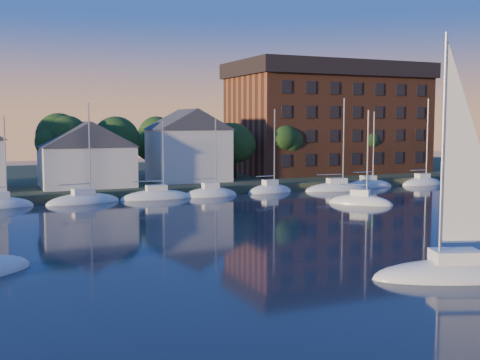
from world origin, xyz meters
TOP-DOWN VIEW (x-y plane):
  - ground at (0.00, 0.00)m, footprint 260.00×260.00m
  - shoreline_land at (0.00, 75.00)m, footprint 160.00×50.00m
  - wooden_dock at (0.00, 52.00)m, footprint 120.00×3.00m
  - clubhouse_centre at (-6.00, 57.00)m, footprint 11.55×8.40m
  - clubhouse_east at (8.00, 59.00)m, footprint 10.50×8.40m
  - condo_block at (34.00, 64.95)m, footprint 31.00×17.00m
  - tree_line at (2.00, 63.00)m, footprint 93.40×5.40m
  - moored_fleet at (0.00, 49.00)m, footprint 87.50×2.40m
  - hero_sailboat at (6.48, 7.13)m, footprint 10.22×6.37m
  - drifting_sailboat_right at (19.89, 35.72)m, footprint 6.62×6.89m

SIDE VIEW (x-z plane):
  - ground at x=0.00m, z-range 0.00..0.00m
  - shoreline_land at x=0.00m, z-range -1.00..1.00m
  - wooden_dock at x=0.00m, z-range -0.50..0.50m
  - drifting_sailboat_right at x=19.89m, z-range -5.60..5.79m
  - moored_fleet at x=0.00m, z-range -5.93..6.12m
  - hero_sailboat at x=6.48m, z-range -6.90..8.13m
  - clubhouse_centre at x=-6.00m, z-range 1.09..9.17m
  - clubhouse_east at x=8.00m, z-range 1.10..10.90m
  - tree_line at x=2.00m, z-range 2.73..11.63m
  - condo_block at x=34.00m, z-range 1.09..18.49m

